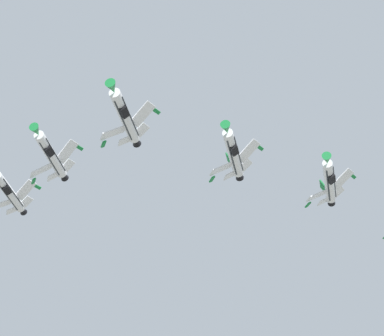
{
  "coord_description": "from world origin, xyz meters",
  "views": [
    {
      "loc": [
        -0.32,
        -4.96,
        1.55
      ],
      "look_at": [
        -19.43,
        116.72,
        77.97
      ],
      "focal_mm": 81.08,
      "sensor_mm": 36.0,
      "label": 1
    }
  ],
  "objects_px": {
    "fighter_jet_right_outer": "(9,192)",
    "fighter_jet_right_wing": "(50,154)",
    "fighter_jet_lead": "(124,115)",
    "fighter_jet_left_outer": "(329,181)",
    "fighter_jet_left_wing": "(233,153)"
  },
  "relations": [
    {
      "from": "fighter_jet_lead",
      "to": "fighter_jet_left_wing",
      "type": "bearing_deg",
      "value": -136.38
    },
    {
      "from": "fighter_jet_left_outer",
      "to": "fighter_jet_right_outer",
      "type": "height_order",
      "value": "fighter_jet_right_outer"
    },
    {
      "from": "fighter_jet_left_wing",
      "to": "fighter_jet_right_wing",
      "type": "xyz_separation_m",
      "value": [
        -30.12,
        -0.39,
        2.51
      ]
    },
    {
      "from": "fighter_jet_right_outer",
      "to": "fighter_jet_right_wing",
      "type": "bearing_deg",
      "value": 133.81
    },
    {
      "from": "fighter_jet_lead",
      "to": "fighter_jet_left_wing",
      "type": "xyz_separation_m",
      "value": [
        14.64,
        13.14,
        0.33
      ]
    },
    {
      "from": "fighter_jet_lead",
      "to": "fighter_jet_left_outer",
      "type": "bearing_deg",
      "value": -137.29
    },
    {
      "from": "fighter_jet_right_wing",
      "to": "fighter_jet_left_outer",
      "type": "bearing_deg",
      "value": -162.24
    },
    {
      "from": "fighter_jet_right_wing",
      "to": "fighter_jet_right_outer",
      "type": "xyz_separation_m",
      "value": [
        -11.86,
        13.13,
        1.48
      ]
    },
    {
      "from": "fighter_jet_left_wing",
      "to": "fighter_jet_right_outer",
      "type": "relative_size",
      "value": 1.0
    },
    {
      "from": "fighter_jet_left_outer",
      "to": "fighter_jet_lead",
      "type": "bearing_deg",
      "value": 42.71
    },
    {
      "from": "fighter_jet_right_wing",
      "to": "fighter_jet_left_outer",
      "type": "distance_m",
      "value": 46.92
    },
    {
      "from": "fighter_jet_lead",
      "to": "fighter_jet_left_outer",
      "type": "distance_m",
      "value": 39.21
    },
    {
      "from": "fighter_jet_left_outer",
      "to": "fighter_jet_right_outer",
      "type": "relative_size",
      "value": 1.0
    },
    {
      "from": "fighter_jet_lead",
      "to": "fighter_jet_right_wing",
      "type": "relative_size",
      "value": 1.0
    },
    {
      "from": "fighter_jet_left_outer",
      "to": "fighter_jet_left_wing",
      "type": "bearing_deg",
      "value": 41.79
    }
  ]
}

